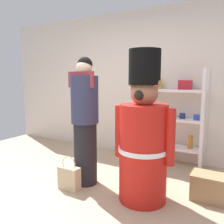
{
  "coord_description": "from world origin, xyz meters",
  "views": [
    {
      "loc": [
        1.65,
        -1.84,
        1.4
      ],
      "look_at": [
        0.21,
        0.62,
        1.0
      ],
      "focal_mm": 38.32,
      "sensor_mm": 36.0,
      "label": 1
    }
  ],
  "objects_px": {
    "person_shopper": "(85,120)",
    "display_crate": "(208,187)",
    "merchandise_shelf": "(169,115)",
    "teddy_bear_guard": "(143,139)",
    "shopping_bag": "(69,178)"
  },
  "relations": [
    {
      "from": "person_shopper",
      "to": "display_crate",
      "type": "distance_m",
      "value": 1.7
    },
    {
      "from": "merchandise_shelf",
      "to": "person_shopper",
      "type": "relative_size",
      "value": 0.93
    },
    {
      "from": "merchandise_shelf",
      "to": "teddy_bear_guard",
      "type": "relative_size",
      "value": 0.9
    },
    {
      "from": "teddy_bear_guard",
      "to": "display_crate",
      "type": "xyz_separation_m",
      "value": [
        0.67,
        0.38,
        -0.57
      ]
    },
    {
      "from": "display_crate",
      "to": "teddy_bear_guard",
      "type": "bearing_deg",
      "value": -150.21
    },
    {
      "from": "person_shopper",
      "to": "shopping_bag",
      "type": "relative_size",
      "value": 3.82
    },
    {
      "from": "teddy_bear_guard",
      "to": "shopping_bag",
      "type": "relative_size",
      "value": 3.91
    },
    {
      "from": "merchandise_shelf",
      "to": "display_crate",
      "type": "xyz_separation_m",
      "value": [
        0.8,
        -0.99,
        -0.66
      ]
    },
    {
      "from": "person_shopper",
      "to": "shopping_bag",
      "type": "distance_m",
      "value": 0.75
    },
    {
      "from": "shopping_bag",
      "to": "display_crate",
      "type": "relative_size",
      "value": 1.13
    },
    {
      "from": "merchandise_shelf",
      "to": "shopping_bag",
      "type": "relative_size",
      "value": 3.54
    },
    {
      "from": "teddy_bear_guard",
      "to": "display_crate",
      "type": "distance_m",
      "value": 0.95
    },
    {
      "from": "shopping_bag",
      "to": "person_shopper",
      "type": "bearing_deg",
      "value": 76.26
    },
    {
      "from": "shopping_bag",
      "to": "display_crate",
      "type": "bearing_deg",
      "value": 21.54
    },
    {
      "from": "teddy_bear_guard",
      "to": "shopping_bag",
      "type": "xyz_separation_m",
      "value": [
        -0.9,
        -0.24,
        -0.57
      ]
    }
  ]
}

